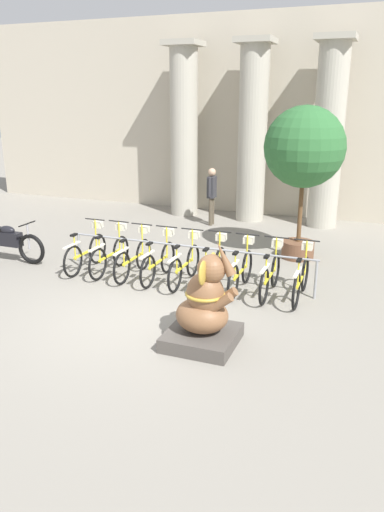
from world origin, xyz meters
TOP-DOWN VIEW (x-y plane):
  - ground_plane at (0.00, 0.00)m, footprint 60.00×60.00m
  - building_facade at (0.00, 8.60)m, footprint 20.00×0.20m
  - column_left at (-2.15, 7.60)m, footprint 1.05×1.05m
  - column_middle at (0.00, 7.60)m, footprint 1.05×1.05m
  - column_right at (2.15, 7.60)m, footprint 1.05×1.05m
  - bike_rack at (0.19, 1.95)m, footprint 5.22×0.05m
  - bicycle_0 at (-2.12, 1.85)m, footprint 0.48×1.65m
  - bicycle_1 at (-1.54, 1.88)m, footprint 0.48×1.65m
  - bicycle_2 at (-0.97, 1.84)m, footprint 0.48×1.65m
  - bicycle_3 at (-0.39, 1.83)m, footprint 0.48×1.65m
  - bicycle_4 at (0.19, 1.83)m, footprint 0.48×1.65m
  - bicycle_5 at (0.77, 1.87)m, footprint 0.48×1.65m
  - bicycle_6 at (1.35, 1.85)m, footprint 0.48×1.65m
  - bicycle_7 at (1.92, 1.85)m, footprint 0.48×1.65m
  - bicycle_8 at (2.50, 1.85)m, footprint 0.48×1.65m
  - elephant_statue at (1.44, -0.49)m, footprint 1.04×1.04m
  - motorcycle at (-4.19, 1.71)m, footprint 2.14×0.55m
  - person_pedestrian at (-0.88, 6.57)m, footprint 0.22×0.47m
  - potted_tree at (2.02, 4.33)m, footprint 1.79×1.79m

SIDE VIEW (x-z plane):
  - ground_plane at x=0.00m, z-range 0.00..0.00m
  - bicycle_0 at x=-2.12m, z-range -0.11..0.93m
  - bicycle_1 at x=-1.54m, z-range -0.11..0.93m
  - bicycle_2 at x=-0.97m, z-range -0.11..0.93m
  - bicycle_3 at x=-0.39m, z-range -0.11..0.93m
  - bicycle_4 at x=0.19m, z-range -0.11..0.93m
  - bicycle_5 at x=0.77m, z-range -0.11..0.93m
  - bicycle_6 at x=1.35m, z-range -0.11..0.93m
  - bicycle_7 at x=1.92m, z-range -0.11..0.93m
  - bicycle_8 at x=2.50m, z-range -0.11..0.93m
  - motorcycle at x=-4.19m, z-range -0.01..0.93m
  - elephant_statue at x=1.44m, z-range -0.28..1.41m
  - bike_rack at x=0.19m, z-range 0.25..1.02m
  - person_pedestrian at x=-0.88m, z-range 0.16..1.82m
  - potted_tree at x=2.02m, z-range 0.74..4.18m
  - column_left at x=-2.15m, z-range 0.04..5.20m
  - column_middle at x=0.00m, z-range 0.04..5.20m
  - column_right at x=2.15m, z-range 0.04..5.20m
  - building_facade at x=0.00m, z-range 0.00..6.00m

